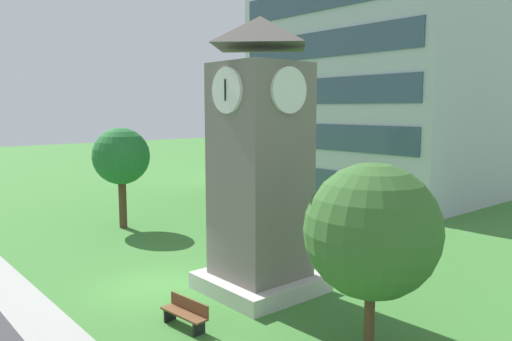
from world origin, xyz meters
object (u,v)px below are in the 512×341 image
object	(u,v)px
tree_near_tower	(121,157)
tree_streetside	(372,231)
clock_tower	(260,172)
tree_by_building	(248,161)
park_bench	(186,313)

from	to	relation	value
tree_near_tower	tree_streetside	size ratio (longest dim) A/B	1.07
clock_tower	tree_by_building	world-z (taller)	clock_tower
clock_tower	tree_near_tower	size ratio (longest dim) A/B	1.75
tree_by_building	tree_near_tower	bearing A→B (deg)	-135.10
tree_by_building	tree_streetside	distance (m)	14.24
tree_streetside	tree_by_building	bearing A→B (deg)	154.53
clock_tower	tree_streetside	xyz separation A→B (m)	(5.47, -0.63, -1.05)
park_bench	tree_by_building	world-z (taller)	tree_by_building
park_bench	tree_streetside	distance (m)	6.31
clock_tower	park_bench	distance (m)	5.64
clock_tower	tree_streetside	distance (m)	5.61
clock_tower	tree_streetside	size ratio (longest dim) A/B	1.88
park_bench	tree_near_tower	size ratio (longest dim) A/B	0.32
clock_tower	tree_by_building	bearing A→B (deg)	143.34
tree_streetside	clock_tower	bearing A→B (deg)	173.41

